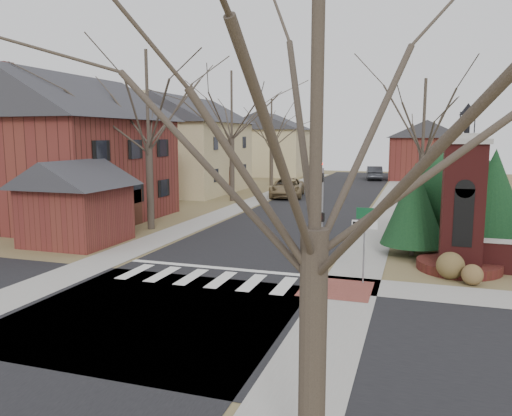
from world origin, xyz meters
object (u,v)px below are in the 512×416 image
at_px(brick_gate_monument, 462,216).
at_px(distant_car, 374,173).
at_px(sign_post, 364,230).
at_px(traffic_signal_pole, 321,217).
at_px(pickup_truck, 287,188).

height_order(brick_gate_monument, distant_car, brick_gate_monument).
bearing_deg(sign_post, traffic_signal_pole, -132.43).
height_order(traffic_signal_pole, pickup_truck, traffic_signal_pole).
relative_size(sign_post, distant_car, 0.56).
relative_size(brick_gate_monument, distant_car, 1.31).
xyz_separation_m(traffic_signal_pole, pickup_truck, (-7.70, 25.30, -1.78)).
height_order(sign_post, pickup_truck, sign_post).
distance_m(brick_gate_monument, pickup_truck, 24.32).
xyz_separation_m(traffic_signal_pole, distant_car, (-2.03, 45.07, -1.77)).
relative_size(traffic_signal_pole, brick_gate_monument, 0.69).
xyz_separation_m(pickup_truck, distant_car, (5.67, 19.77, 0.01)).
bearing_deg(pickup_truck, sign_post, -78.60).
bearing_deg(distant_car, pickup_truck, 66.47).
bearing_deg(brick_gate_monument, traffic_signal_pole, -136.76).
bearing_deg(pickup_truck, traffic_signal_pole, -82.30).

